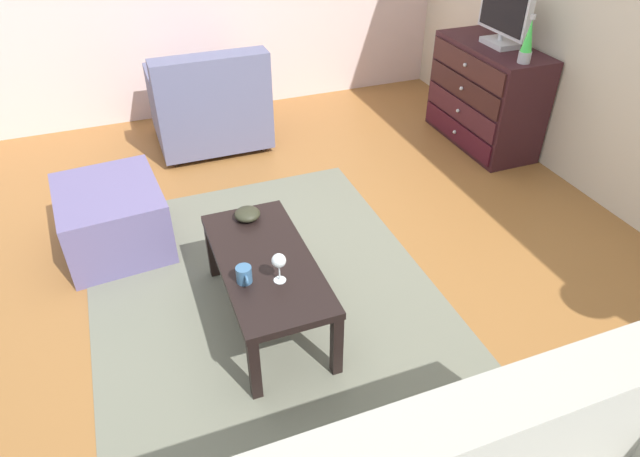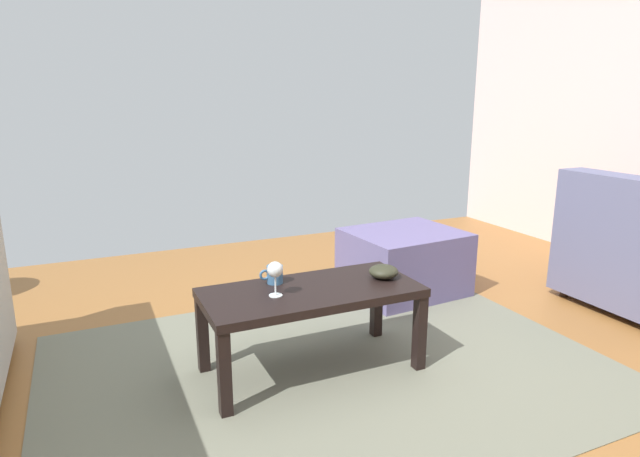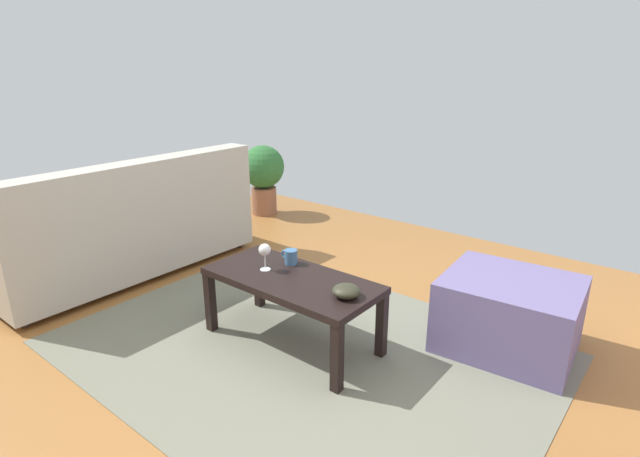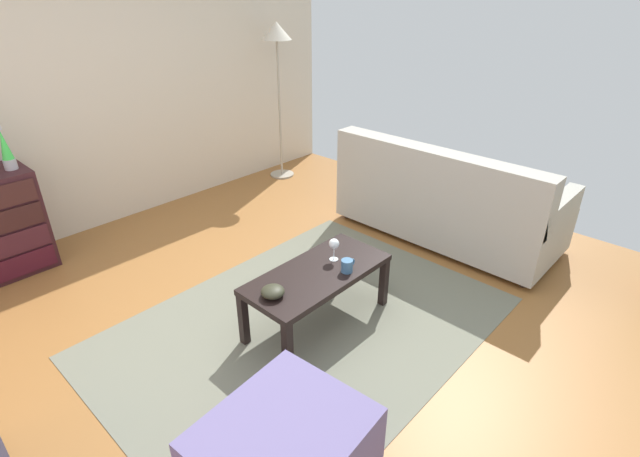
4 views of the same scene
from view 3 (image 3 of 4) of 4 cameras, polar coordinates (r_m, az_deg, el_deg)
name	(u,v)px [view 3 (image 3 of 4)]	position (r m, az deg, el deg)	size (l,w,h in m)	color
ground_plane	(306,384)	(2.66, -1.66, -17.35)	(5.73, 5.18, 0.05)	#95602F
area_rug	(301,349)	(2.88, -2.14, -13.57)	(2.60, 1.90, 0.01)	slate
coffee_table	(292,286)	(2.78, -3.28, -6.57)	(1.00, 0.46, 0.41)	black
wine_glass	(265,251)	(2.81, -6.36, -2.55)	(0.07, 0.07, 0.16)	silver
mug	(291,257)	(2.91, -3.39, -3.24)	(0.11, 0.08, 0.08)	#39648D
bowl_decorative	(346,291)	(2.52, 3.01, -7.16)	(0.14, 0.14, 0.06)	#2D2D1F
couch_large	(125,229)	(4.01, -21.46, -0.03)	(0.85, 1.91, 0.88)	#332319
ottoman	(509,314)	(2.98, 20.79, -9.16)	(0.70, 0.60, 0.41)	slate
potted_plant	(263,173)	(5.20, -6.53, 6.34)	(0.44, 0.44, 0.72)	brown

